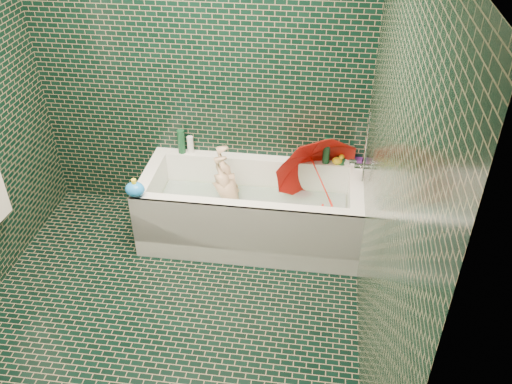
# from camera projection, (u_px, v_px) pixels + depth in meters

# --- Properties ---
(floor) EXTENTS (2.80, 2.80, 0.00)m
(floor) POSITION_uv_depth(u_px,v_px,m) (164.00, 325.00, 3.66)
(floor) COLOR black
(floor) RESTS_ON ground
(wall_back) EXTENTS (2.80, 0.00, 2.80)m
(wall_back) POSITION_uv_depth(u_px,v_px,m) (199.00, 70.00, 4.08)
(wall_back) COLOR black
(wall_back) RESTS_ON floor
(wall_right) EXTENTS (0.00, 2.80, 2.80)m
(wall_right) POSITION_uv_depth(u_px,v_px,m) (384.00, 187.00, 2.80)
(wall_right) COLOR black
(wall_right) RESTS_ON floor
(bathtub) EXTENTS (1.70, 0.75, 0.55)m
(bathtub) POSITION_uv_depth(u_px,v_px,m) (251.00, 216.00, 4.31)
(bathtub) COLOR white
(bathtub) RESTS_ON floor
(bath_mat) EXTENTS (1.35, 0.47, 0.01)m
(bath_mat) POSITION_uv_depth(u_px,v_px,m) (251.00, 220.00, 4.35)
(bath_mat) COLOR green
(bath_mat) RESTS_ON bathtub
(water) EXTENTS (1.48, 0.53, 0.00)m
(water) POSITION_uv_depth(u_px,v_px,m) (251.00, 206.00, 4.27)
(water) COLOR silver
(water) RESTS_ON bathtub
(faucet) EXTENTS (0.18, 0.19, 0.55)m
(faucet) POSITION_uv_depth(u_px,v_px,m) (362.00, 163.00, 3.90)
(faucet) COLOR silver
(faucet) RESTS_ON wall_right
(child) EXTENTS (0.91, 0.34, 0.36)m
(child) POSITION_uv_depth(u_px,v_px,m) (231.00, 200.00, 4.32)
(child) COLOR tan
(child) RESTS_ON bathtub
(umbrella) EXTENTS (0.88, 0.98, 0.85)m
(umbrella) POSITION_uv_depth(u_px,v_px,m) (321.00, 180.00, 4.15)
(umbrella) COLOR red
(umbrella) RESTS_ON bathtub
(soap_bottle_a) EXTENTS (0.11, 0.11, 0.23)m
(soap_bottle_a) POSITION_uv_depth(u_px,v_px,m) (348.00, 165.00, 4.30)
(soap_bottle_a) COLOR white
(soap_bottle_a) RESTS_ON bathtub
(soap_bottle_b) EXTENTS (0.09, 0.09, 0.18)m
(soap_bottle_b) POSITION_uv_depth(u_px,v_px,m) (356.00, 165.00, 4.30)
(soap_bottle_b) COLOR #5A217E
(soap_bottle_b) RESTS_ON bathtub
(soap_bottle_c) EXTENTS (0.16, 0.16, 0.16)m
(soap_bottle_c) POSITION_uv_depth(u_px,v_px,m) (338.00, 165.00, 4.30)
(soap_bottle_c) COLOR #124123
(soap_bottle_c) RESTS_ON bathtub
(bottle_right_tall) EXTENTS (0.06, 0.06, 0.21)m
(bottle_right_tall) POSITION_uv_depth(u_px,v_px,m) (326.00, 151.00, 4.27)
(bottle_right_tall) COLOR #124123
(bottle_right_tall) RESTS_ON bathtub
(bottle_right_pump) EXTENTS (0.07, 0.07, 0.16)m
(bottle_right_pump) POSITION_uv_depth(u_px,v_px,m) (351.00, 154.00, 4.27)
(bottle_right_pump) COLOR silver
(bottle_right_pump) RESTS_ON bathtub
(bottle_left_tall) EXTENTS (0.06, 0.06, 0.20)m
(bottle_left_tall) POSITION_uv_depth(u_px,v_px,m) (181.00, 142.00, 4.40)
(bottle_left_tall) COLOR #124123
(bottle_left_tall) RESTS_ON bathtub
(bottle_left_short) EXTENTS (0.06, 0.06, 0.14)m
(bottle_left_short) POSITION_uv_depth(u_px,v_px,m) (190.00, 145.00, 4.42)
(bottle_left_short) COLOR white
(bottle_left_short) RESTS_ON bathtub
(rubber_duck) EXTENTS (0.11, 0.08, 0.09)m
(rubber_duck) POSITION_uv_depth(u_px,v_px,m) (338.00, 160.00, 4.28)
(rubber_duck) COLOR yellow
(rubber_duck) RESTS_ON bathtub
(bath_toy) EXTENTS (0.16, 0.13, 0.14)m
(bath_toy) POSITION_uv_depth(u_px,v_px,m) (135.00, 189.00, 3.91)
(bath_toy) COLOR #1A82F0
(bath_toy) RESTS_ON bathtub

